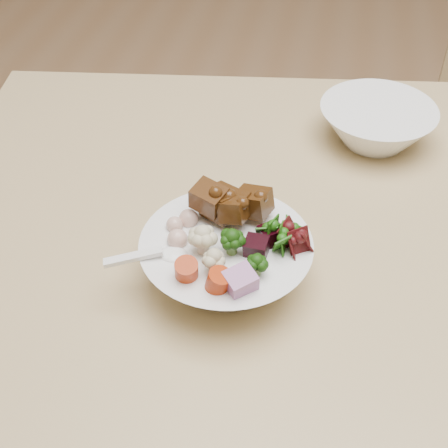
# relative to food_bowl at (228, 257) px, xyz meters

# --- Properties ---
(food_bowl) EXTENTS (0.19, 0.19, 0.10)m
(food_bowl) POSITION_rel_food_bowl_xyz_m (0.00, 0.00, 0.00)
(food_bowl) COLOR white
(food_bowl) RESTS_ON dining_table
(soup_spoon) EXTENTS (0.09, 0.05, 0.02)m
(soup_spoon) POSITION_rel_food_bowl_xyz_m (-0.06, -0.03, 0.02)
(soup_spoon) COLOR white
(soup_spoon) RESTS_ON food_bowl
(side_bowl) EXTENTS (0.17, 0.17, 0.06)m
(side_bowl) POSITION_rel_food_bowl_xyz_m (0.16, 0.31, -0.00)
(side_bowl) COLOR white
(side_bowl) RESTS_ON dining_table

